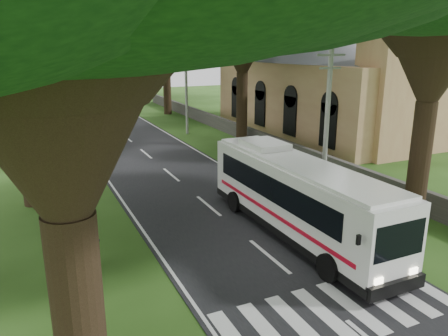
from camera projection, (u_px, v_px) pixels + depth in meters
ground at (299, 281)px, 15.06m from camera, size 140.00×140.00×0.00m
road at (130, 141)px, 36.88m from camera, size 8.00×120.00×0.04m
crosswalk at (336, 312)px, 13.32m from camera, size 8.00×3.00×0.01m
property_wall at (231, 128)px, 39.49m from camera, size 0.35×50.00×1.20m
church at (331, 78)px, 39.75m from camera, size 14.00×24.00×11.60m
pole_near at (327, 123)px, 21.38m from camera, size 1.60×0.24×8.00m
pole_mid at (186, 87)px, 38.84m from camera, size 1.60×0.24×8.00m
pole_far at (133, 74)px, 56.30m from camera, size 1.60×0.24×8.00m
tree_l_far at (6, 19)px, 50.61m from camera, size 13.81×13.81×13.73m
tree_r_midb at (165, 21)px, 48.43m from camera, size 12.77×12.77×13.23m
tree_r_far at (134, 11)px, 63.93m from camera, size 16.11×16.11×16.12m
coach_bus at (296, 195)px, 18.34m from camera, size 2.67×11.12×3.27m
distant_car_b at (68, 103)px, 54.80m from camera, size 2.93×4.73×1.47m
distant_car_c at (91, 92)px, 69.01m from camera, size 3.11×4.71×1.27m
pedestrian at (94, 244)px, 15.81m from camera, size 0.48×0.70×1.84m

